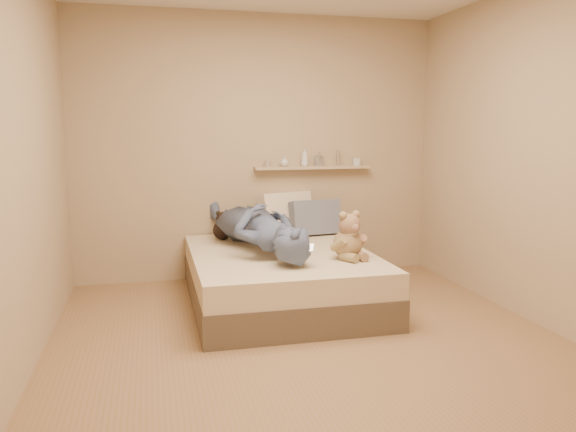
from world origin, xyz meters
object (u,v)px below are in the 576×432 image
object	(u,v)px
bed	(280,277)
teddy_bear	(349,239)
person	(257,226)
pillow_grey	(315,218)
wall_shelf	(313,168)
game_console	(302,248)
dark_plush	(223,227)
pillow_cream	(287,214)

from	to	relation	value
bed	teddy_bear	distance (m)	0.73
person	pillow_grey	bearing A→B (deg)	-151.89
pillow_grey	wall_shelf	size ratio (longest dim) A/B	0.42
game_console	person	xyz separation A→B (m)	(-0.20, 0.74, 0.05)
dark_plush	wall_shelf	world-z (taller)	wall_shelf
dark_plush	pillow_cream	world-z (taller)	pillow_cream
teddy_bear	wall_shelf	xyz separation A→B (m)	(0.07, 1.30, 0.49)
pillow_grey	wall_shelf	distance (m)	0.53
game_console	teddy_bear	world-z (taller)	teddy_bear
dark_plush	wall_shelf	distance (m)	1.13
bed	person	bearing A→B (deg)	135.42
pillow_cream	person	size ratio (longest dim) A/B	0.32
pillow_cream	person	world-z (taller)	pillow_cream
game_console	pillow_cream	bearing A→B (deg)	81.13
pillow_cream	pillow_grey	world-z (taller)	pillow_cream
wall_shelf	bed	bearing A→B (deg)	-121.18
teddy_bear	person	distance (m)	0.85
game_console	dark_plush	xyz separation A→B (m)	(-0.45, 1.21, -0.03)
pillow_cream	teddy_bear	bearing A→B (deg)	-79.77
bed	wall_shelf	size ratio (longest dim) A/B	1.58
wall_shelf	person	bearing A→B (deg)	-133.74
teddy_bear	dark_plush	xyz separation A→B (m)	(-0.89, 1.03, -0.04)
bed	teddy_bear	bearing A→B (deg)	-39.23
teddy_bear	pillow_cream	xyz separation A→B (m)	(-0.22, 1.22, 0.04)
bed	pillow_cream	bearing A→B (deg)	72.85
bed	dark_plush	xyz separation A→B (m)	(-0.41, 0.64, 0.35)
pillow_cream	bed	bearing A→B (deg)	-107.15
dark_plush	game_console	bearing A→B (deg)	-69.78
game_console	dark_plush	distance (m)	1.29
dark_plush	pillow_cream	bearing A→B (deg)	15.94
pillow_cream	dark_plush	bearing A→B (deg)	-164.06
teddy_bear	game_console	bearing A→B (deg)	-157.06
pillow_cream	person	distance (m)	0.79
dark_plush	pillow_cream	size ratio (longest dim) A/B	0.51
bed	game_console	size ratio (longest dim) A/B	10.20
bed	pillow_grey	world-z (taller)	pillow_grey
person	bed	bearing A→B (deg)	125.74
dark_plush	teddy_bear	bearing A→B (deg)	-49.25
teddy_bear	dark_plush	bearing A→B (deg)	130.75
bed	person	xyz separation A→B (m)	(-0.16, 0.16, 0.43)
game_console	wall_shelf	xyz separation A→B (m)	(0.51, 1.48, 0.50)
bed	wall_shelf	xyz separation A→B (m)	(0.55, 0.91, 0.88)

